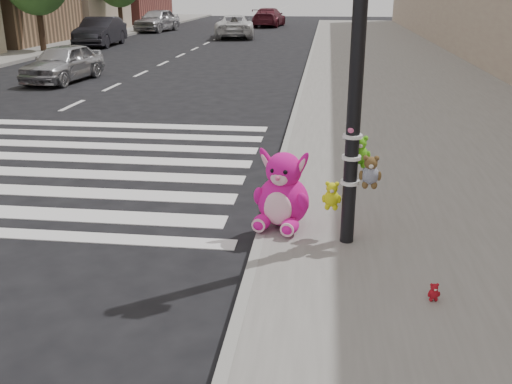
% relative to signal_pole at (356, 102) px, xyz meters
% --- Properties ---
extents(ground, '(120.00, 120.00, 0.00)m').
position_rel_signal_pole_xyz_m(ground, '(-2.62, -1.81, -1.83)').
color(ground, black).
rests_on(ground, ground).
extents(sidewalk_near, '(7.00, 80.00, 0.14)m').
position_rel_signal_pole_xyz_m(sidewalk_near, '(2.38, 8.19, -1.76)').
color(sidewalk_near, slate).
rests_on(sidewalk_near, ground).
extents(curb_edge, '(0.12, 80.00, 0.15)m').
position_rel_signal_pole_xyz_m(curb_edge, '(-1.07, 8.19, -1.76)').
color(curb_edge, gray).
rests_on(curb_edge, ground).
extents(signal_pole, '(0.67, 0.49, 4.00)m').
position_rel_signal_pole_xyz_m(signal_pole, '(0.00, 0.00, 0.00)').
color(signal_pole, black).
rests_on(signal_pole, sidewalk_near).
extents(pink_bunny, '(0.78, 0.87, 1.03)m').
position_rel_signal_pole_xyz_m(pink_bunny, '(-0.82, 0.36, -1.27)').
color(pink_bunny, '#DE1292').
rests_on(pink_bunny, sidewalk_near).
extents(red_teddy, '(0.14, 0.11, 0.19)m').
position_rel_signal_pole_xyz_m(red_teddy, '(0.78, -1.31, -1.59)').
color(red_teddy, maroon).
rests_on(red_teddy, sidewalk_near).
extents(car_silver_far, '(1.83, 3.77, 1.24)m').
position_rel_signal_pole_xyz_m(car_silver_far, '(-9.12, 12.15, -1.21)').
color(car_silver_far, '#A1A1A5').
rests_on(car_silver_far, ground).
extents(car_dark_far, '(1.80, 4.63, 1.50)m').
position_rel_signal_pole_xyz_m(car_dark_far, '(-12.42, 23.96, -1.07)').
color(car_dark_far, black).
rests_on(car_dark_far, ground).
extents(car_white_near, '(2.94, 5.24, 1.38)m').
position_rel_signal_pole_xyz_m(car_white_near, '(-6.12, 30.14, -1.13)').
color(car_white_near, silver).
rests_on(car_white_near, ground).
extents(car_maroon_near, '(2.48, 5.15, 1.45)m').
position_rel_signal_pole_xyz_m(car_maroon_near, '(-5.02, 40.84, -1.10)').
color(car_maroon_near, '#581925').
rests_on(car_maroon_near, ground).
extents(car_silver_deep, '(2.58, 4.86, 1.57)m').
position_rel_signal_pole_xyz_m(car_silver_deep, '(-12.39, 34.63, -1.04)').
color(car_silver_deep, '#AEAEB3').
rests_on(car_silver_deep, ground).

